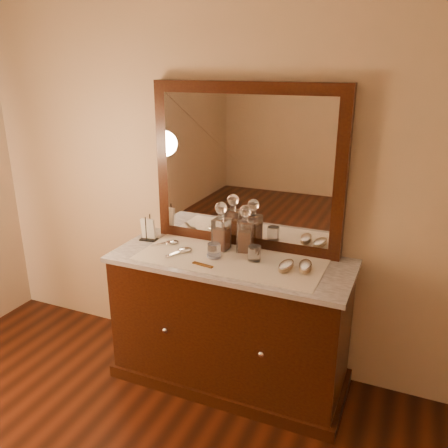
{
  "coord_description": "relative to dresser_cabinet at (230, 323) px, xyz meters",
  "views": [
    {
      "loc": [
        0.96,
        -0.37,
        1.95
      ],
      "look_at": [
        0.0,
        1.85,
        1.1
      ],
      "focal_mm": 36.96,
      "sensor_mm": 36.0,
      "label": 1
    }
  ],
  "objects": [
    {
      "name": "brush_far",
      "position": [
        0.45,
        0.01,
        0.47
      ],
      "size": [
        0.09,
        0.17,
        0.04
      ],
      "color": "tan",
      "rests_on": "lace_runner"
    },
    {
      "name": "decanter_left",
      "position": [
        -0.11,
        0.11,
        0.56
      ],
      "size": [
        0.1,
        0.1,
        0.3
      ],
      "color": "#914215",
      "rests_on": "lace_runner"
    },
    {
      "name": "decanter_right",
      "position": [
        0.04,
        0.13,
        0.56
      ],
      "size": [
        0.1,
        0.1,
        0.3
      ],
      "color": "#914215",
      "rests_on": "lace_runner"
    },
    {
      "name": "knob_left",
      "position": [
        -0.3,
        -0.28,
        0.04
      ],
      "size": [
        0.04,
        0.04,
        0.04
      ],
      "primitive_type": "sphere",
      "color": "silver",
      "rests_on": "dresser_cabinet"
    },
    {
      "name": "brush_near",
      "position": [
        0.35,
        -0.03,
        0.47
      ],
      "size": [
        0.08,
        0.16,
        0.04
      ],
      "color": "tan",
      "rests_on": "lace_runner"
    },
    {
      "name": "hand_mirror_outer",
      "position": [
        -0.45,
        0.06,
        0.45
      ],
      "size": [
        0.16,
        0.16,
        0.02
      ],
      "color": "silver",
      "rests_on": "lace_runner"
    },
    {
      "name": "lace_runner",
      "position": [
        0.0,
        -0.02,
        0.44
      ],
      "size": [
        1.1,
        0.45,
        0.0
      ],
      "primitive_type": "cube",
      "color": "silver",
      "rests_on": "marble_top"
    },
    {
      "name": "mirror_frame",
      "position": [
        0.0,
        0.25,
        0.94
      ],
      "size": [
        1.2,
        0.08,
        1.0
      ],
      "primitive_type": "cube",
      "color": "black",
      "rests_on": "marble_top"
    },
    {
      "name": "dresser_plinth",
      "position": [
        0.0,
        0.0,
        -0.37
      ],
      "size": [
        1.46,
        0.59,
        0.08
      ],
      "primitive_type": "cube",
      "color": "black",
      "rests_on": "floor"
    },
    {
      "name": "comb",
      "position": [
        -0.11,
        -0.16,
        0.45
      ],
      "size": [
        0.14,
        0.04,
        0.01
      ],
      "primitive_type": "cube",
      "rotation": [
        0.0,
        0.0,
        -0.15
      ],
      "color": "brown",
      "rests_on": "lace_runner"
    },
    {
      "name": "dresser_cabinet",
      "position": [
        0.0,
        0.0,
        0.0
      ],
      "size": [
        1.4,
        0.55,
        0.82
      ],
      "primitive_type": "cube",
      "color": "black",
      "rests_on": "floor"
    },
    {
      "name": "mirror_glass",
      "position": [
        0.0,
        0.21,
        0.94
      ],
      "size": [
        1.06,
        0.01,
        0.86
      ],
      "primitive_type": "cube",
      "color": "white",
      "rests_on": "marble_top"
    },
    {
      "name": "marble_top",
      "position": [
        0.0,
        0.0,
        0.42
      ],
      "size": [
        1.44,
        0.59,
        0.03
      ],
      "primitive_type": "cube",
      "color": "silver",
      "rests_on": "dresser_cabinet"
    },
    {
      "name": "knob_right",
      "position": [
        0.3,
        -0.28,
        0.04
      ],
      "size": [
        0.04,
        0.04,
        0.04
      ],
      "primitive_type": "sphere",
      "color": "silver",
      "rests_on": "dresser_cabinet"
    },
    {
      "name": "tumblers",
      "position": [
        0.02,
        -0.0,
        0.49
      ],
      "size": [
        0.31,
        0.13,
        0.09
      ],
      "color": "white",
      "rests_on": "lace_runner"
    },
    {
      "name": "hand_mirror_inner",
      "position": [
        -0.31,
        -0.03,
        0.45
      ],
      "size": [
        0.11,
        0.2,
        0.02
      ],
      "color": "silver",
      "rests_on": "lace_runner"
    },
    {
      "name": "napkin_rack",
      "position": [
        -0.61,
        0.07,
        0.51
      ],
      "size": [
        0.12,
        0.08,
        0.17
      ],
      "color": "black",
      "rests_on": "marble_top"
    },
    {
      "name": "pin_dish",
      "position": [
        -0.1,
        -0.02,
        0.45
      ],
      "size": [
        0.09,
        0.09,
        0.02
      ],
      "primitive_type": "cylinder",
      "rotation": [
        0.0,
        0.0,
        0.06
      ],
      "color": "silver",
      "rests_on": "lace_runner"
    }
  ]
}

